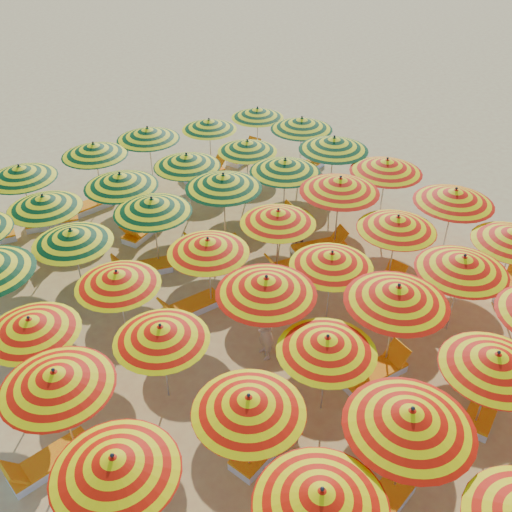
{
  "coord_description": "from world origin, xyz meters",
  "views": [
    {
      "loc": [
        -7.44,
        -9.37,
        10.27
      ],
      "look_at": [
        0.0,
        0.5,
        1.6
      ],
      "focal_mm": 40.0,
      "sensor_mm": 36.0,
      "label": 1
    }
  ],
  "objects_px": {
    "umbrella_12": "(114,464)",
    "lounger_27": "(204,173)",
    "umbrella_32": "(152,205)",
    "lounger_6": "(485,405)",
    "umbrella_29": "(387,166)",
    "umbrella_43": "(20,172)",
    "umbrella_25": "(117,278)",
    "lounger_12": "(382,289)",
    "lounger_11": "(49,462)",
    "lounger_19": "(339,193)",
    "umbrella_44": "(94,149)",
    "beachgoer_b": "(304,228)",
    "umbrella_13": "(249,404)",
    "umbrella_26": "(208,246)",
    "lounger_28": "(244,156)",
    "beachgoer_a": "(266,332)",
    "umbrella_14": "(327,344)",
    "umbrella_41": "(302,124)",
    "lounger_8": "(266,444)",
    "lounger_14": "(292,266)",
    "lounger_15": "(320,247)",
    "umbrella_15": "(398,294)",
    "umbrella_34": "(285,166)",
    "umbrella_20": "(266,286)",
    "lounger_25": "(51,222)",
    "umbrella_24": "(31,325)",
    "lounger_10": "(512,285)",
    "umbrella_46": "(209,124)",
    "lounger_9": "(375,373)",
    "lounger_18": "(269,222)",
    "umbrella_35": "(334,144)",
    "umbrella_28": "(340,185)",
    "lounger_22": "(144,231)",
    "lounger_13": "(190,307)",
    "umbrella_8": "(411,418)",
    "umbrella_16": "(463,264)",
    "umbrella_31": "(72,236)",
    "lounger_23": "(308,167)",
    "lounger_21": "(72,249)",
    "umbrella_27": "(278,217)",
    "umbrella_38": "(120,180)",
    "lounger_5": "(378,510)",
    "umbrella_18": "(56,379)",
    "umbrella_45": "(148,133)",
    "umbrella_47": "(257,113)",
    "umbrella_21": "(332,259)",
    "lounger_16": "(142,268)",
    "umbrella_33": "(223,181)"
  },
  "relations": [
    {
      "from": "umbrella_16",
      "to": "lounger_12",
      "type": "bearing_deg",
      "value": 96.5
    },
    {
      "from": "lounger_23",
      "to": "lounger_21",
      "type": "bearing_deg",
      "value": 163.3
    },
    {
      "from": "lounger_28",
      "to": "beachgoer_a",
      "type": "height_order",
      "value": "beachgoer_a"
    },
    {
      "from": "umbrella_13",
      "to": "umbrella_26",
      "type": "relative_size",
      "value": 1.0
    },
    {
      "from": "lounger_5",
      "to": "umbrella_46",
      "type": "bearing_deg",
      "value": -121.95
    },
    {
      "from": "umbrella_24",
      "to": "lounger_10",
      "type": "bearing_deg",
      "value": -20.09
    },
    {
      "from": "lounger_11",
      "to": "lounger_19",
      "type": "bearing_deg",
      "value": -165.21
    },
    {
      "from": "umbrella_12",
      "to": "lounger_27",
      "type": "height_order",
      "value": "umbrella_12"
    },
    {
      "from": "umbrella_45",
      "to": "lounger_21",
      "type": "bearing_deg",
      "value": -150.11
    },
    {
      "from": "umbrella_31",
      "to": "lounger_23",
      "type": "distance_m",
      "value": 10.73
    },
    {
      "from": "umbrella_29",
      "to": "lounger_15",
      "type": "bearing_deg",
      "value": -179.52
    },
    {
      "from": "umbrella_46",
      "to": "lounger_14",
      "type": "relative_size",
      "value": 1.32
    },
    {
      "from": "umbrella_43",
      "to": "lounger_19",
      "type": "bearing_deg",
      "value": -25.29
    },
    {
      "from": "umbrella_20",
      "to": "lounger_18",
      "type": "distance_m",
      "value": 6.49
    },
    {
      "from": "umbrella_15",
      "to": "lounger_6",
      "type": "relative_size",
      "value": 1.71
    },
    {
      "from": "umbrella_14",
      "to": "lounger_21",
      "type": "height_order",
      "value": "umbrella_14"
    },
    {
      "from": "umbrella_13",
      "to": "beachgoer_b",
      "type": "height_order",
      "value": "umbrella_13"
    },
    {
      "from": "umbrella_44",
      "to": "lounger_13",
      "type": "height_order",
      "value": "umbrella_44"
    },
    {
      "from": "umbrella_15",
      "to": "umbrella_34",
      "type": "bearing_deg",
      "value": 71.58
    },
    {
      "from": "umbrella_44",
      "to": "lounger_27",
      "type": "distance_m",
      "value": 4.52
    },
    {
      "from": "umbrella_28",
      "to": "lounger_22",
      "type": "bearing_deg",
      "value": 135.97
    },
    {
      "from": "umbrella_35",
      "to": "beachgoer_a",
      "type": "distance_m",
      "value": 8.34
    },
    {
      "from": "lounger_8",
      "to": "lounger_14",
      "type": "xyz_separation_m",
      "value": [
        4.53,
        4.53,
        0.0
      ]
    },
    {
      "from": "umbrella_20",
      "to": "umbrella_31",
      "type": "bearing_deg",
      "value": 118.15
    },
    {
      "from": "umbrella_14",
      "to": "umbrella_43",
      "type": "relative_size",
      "value": 1.02
    },
    {
      "from": "umbrella_8",
      "to": "lounger_10",
      "type": "distance_m",
      "value": 8.21
    },
    {
      "from": "lounger_9",
      "to": "umbrella_13",
      "type": "bearing_deg",
      "value": -171.14
    },
    {
      "from": "umbrella_38",
      "to": "lounger_15",
      "type": "bearing_deg",
      "value": -43.73
    },
    {
      "from": "beachgoer_b",
      "to": "umbrella_29",
      "type": "bearing_deg",
      "value": -11.57
    },
    {
      "from": "umbrella_32",
      "to": "lounger_6",
      "type": "height_order",
      "value": "umbrella_32"
    },
    {
      "from": "lounger_18",
      "to": "lounger_5",
      "type": "bearing_deg",
      "value": -104.5
    },
    {
      "from": "umbrella_41",
      "to": "lounger_13",
      "type": "xyz_separation_m",
      "value": [
        -7.71,
        -4.39,
        -2.01
      ]
    },
    {
      "from": "lounger_16",
      "to": "lounger_9",
      "type": "bearing_deg",
      "value": 127.9
    },
    {
      "from": "umbrella_29",
      "to": "umbrella_43",
      "type": "height_order",
      "value": "umbrella_29"
    },
    {
      "from": "umbrella_25",
      "to": "lounger_12",
      "type": "distance_m",
      "value": 7.43
    },
    {
      "from": "lounger_11",
      "to": "beachgoer_b",
      "type": "bearing_deg",
      "value": -168.01
    },
    {
      "from": "umbrella_27",
      "to": "lounger_8",
      "type": "relative_size",
      "value": 1.44
    },
    {
      "from": "beachgoer_a",
      "to": "umbrella_33",
      "type": "bearing_deg",
      "value": 168.01
    },
    {
      "from": "umbrella_24",
      "to": "umbrella_29",
      "type": "height_order",
      "value": "umbrella_29"
    },
    {
      "from": "umbrella_47",
      "to": "lounger_22",
      "type": "xyz_separation_m",
      "value": [
        -6.56,
        -2.43,
        -1.8
      ]
    },
    {
      "from": "umbrella_20",
      "to": "lounger_25",
      "type": "distance_m",
      "value": 9.66
    },
    {
      "from": "umbrella_21",
      "to": "umbrella_35",
      "type": "xyz_separation_m",
      "value": [
        4.52,
        4.73,
        0.25
      ]
    },
    {
      "from": "umbrella_24",
      "to": "umbrella_46",
      "type": "height_order",
      "value": "umbrella_24"
    },
    {
      "from": "lounger_18",
      "to": "umbrella_35",
      "type": "bearing_deg",
      "value": 12.34
    },
    {
      "from": "umbrella_34",
      "to": "lounger_10",
      "type": "height_order",
      "value": "umbrella_34"
    },
    {
      "from": "umbrella_14",
      "to": "umbrella_41",
      "type": "xyz_separation_m",
      "value": [
        7.1,
        9.05,
        0.18
      ]
    },
    {
      "from": "umbrella_27",
      "to": "lounger_28",
      "type": "height_order",
      "value": "umbrella_27"
    },
    {
      "from": "umbrella_18",
      "to": "lounger_8",
      "type": "relative_size",
      "value": 1.44
    },
    {
      "from": "umbrella_8",
      "to": "lounger_18",
      "type": "bearing_deg",
      "value": 65.88
    },
    {
      "from": "umbrella_47",
      "to": "lounger_11",
      "type": "bearing_deg",
      "value": -143.31
    }
  ]
}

